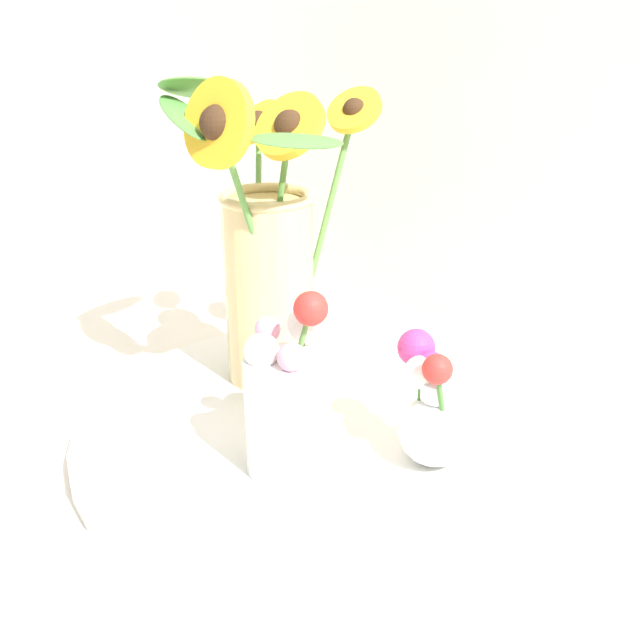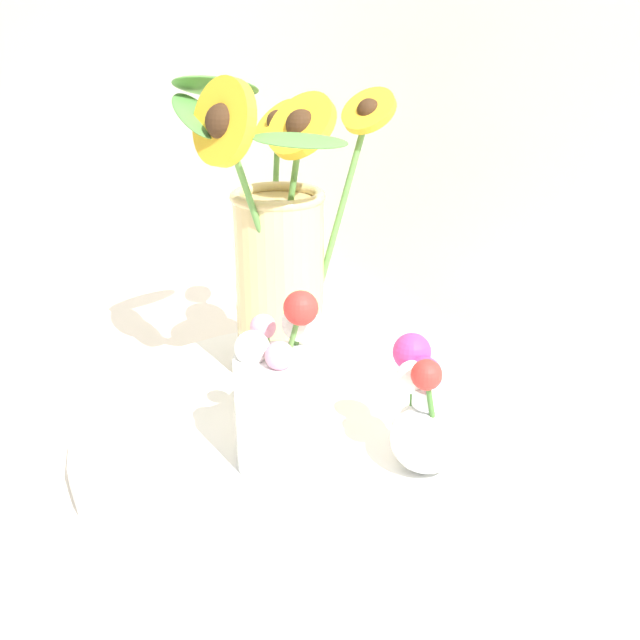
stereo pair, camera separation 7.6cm
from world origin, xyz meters
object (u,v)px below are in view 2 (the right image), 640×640
at_px(serving_tray, 320,429).
at_px(mason_jar_sunflowers, 277,257).
at_px(vase_bulb_right, 424,415).
at_px(vase_small_center, 278,399).

height_order(serving_tray, mason_jar_sunflowers, mason_jar_sunflowers).
xyz_separation_m(serving_tray, mason_jar_sunflowers, (-0.11, 0.04, 0.16)).
xyz_separation_m(serving_tray, vase_bulb_right, (0.13, 0.01, 0.07)).
height_order(mason_jar_sunflowers, vase_small_center, mason_jar_sunflowers).
relative_size(vase_small_center, vase_bulb_right, 1.42).
bearing_deg(vase_small_center, vase_bulb_right, 45.01).
bearing_deg(vase_bulb_right, mason_jar_sunflowers, 173.78).
height_order(serving_tray, vase_bulb_right, vase_bulb_right).
xyz_separation_m(serving_tray, vase_small_center, (0.03, -0.08, 0.08)).
bearing_deg(mason_jar_sunflowers, serving_tray, -19.45).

